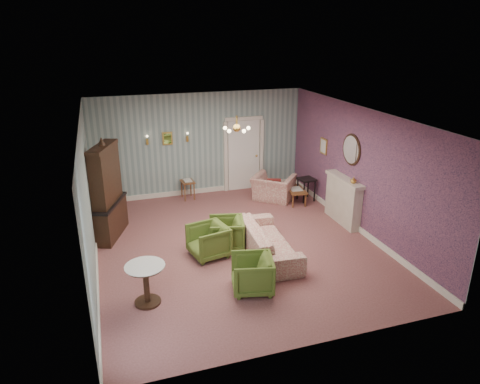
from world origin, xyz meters
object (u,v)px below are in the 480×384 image
object	(u,v)px
olive_chair_a	(252,272)
wingback_chair	(273,184)
fireplace	(343,200)
dresser	(106,189)
pedestal_table	(146,284)
coffee_table	(295,196)
sofa_chintz	(268,236)
olive_chair_c	(226,232)
side_table_black	(306,189)
olive_chair_b	(208,239)

from	to	relation	value
olive_chair_a	wingback_chair	distance (m)	4.63
fireplace	dresser	bearing A→B (deg)	169.99
olive_chair_a	pedestal_table	xyz separation A→B (m)	(-1.88, 0.18, 0.00)
wingback_chair	coffee_table	size ratio (longest dim) A/B	1.36
sofa_chintz	fireplace	size ratio (longest dim) A/B	1.59
dresser	olive_chair_a	bearing A→B (deg)	-32.25
fireplace	pedestal_table	xyz separation A→B (m)	(-5.02, -2.01, -0.20)
dresser	pedestal_table	size ratio (longest dim) A/B	3.03
olive_chair_c	wingback_chair	distance (m)	3.14
fireplace	coffee_table	distance (m)	1.68
coffee_table	side_table_black	xyz separation A→B (m)	(0.35, 0.06, 0.12)
olive_chair_a	coffee_table	distance (m)	4.54
sofa_chintz	olive_chair_c	bearing A→B (deg)	56.94
olive_chair_b	pedestal_table	size ratio (longest dim) A/B	1.01
dresser	coffee_table	xyz separation A→B (m)	(4.95, 0.56, -0.94)
wingback_chair	side_table_black	xyz separation A→B (m)	(0.85, -0.34, -0.15)
sofa_chintz	dresser	distance (m)	3.78
sofa_chintz	side_table_black	xyz separation A→B (m)	(2.15, 2.59, -0.11)
olive_chair_b	dresser	xyz separation A→B (m)	(-1.93, 1.65, 0.76)
olive_chair_b	dresser	bearing A→B (deg)	-142.41
fireplace	side_table_black	xyz separation A→B (m)	(-0.21, 1.60, -0.26)
olive_chair_c	coffee_table	world-z (taller)	olive_chair_c
olive_chair_a	dresser	xyz separation A→B (m)	(-2.37, 3.17, 0.77)
fireplace	olive_chair_b	bearing A→B (deg)	-169.28
wingback_chair	coffee_table	xyz separation A→B (m)	(0.50, -0.40, -0.27)
olive_chair_a	side_table_black	distance (m)	4.80
olive_chair_a	sofa_chintz	bearing A→B (deg)	160.62
coffee_table	olive_chair_c	bearing A→B (deg)	-142.39
olive_chair_a	olive_chair_b	xyz separation A→B (m)	(-0.44, 1.52, 0.01)
olive_chair_c	fireplace	xyz separation A→B (m)	(3.12, 0.44, 0.20)
dresser	olive_chair_b	bearing A→B (deg)	-19.59
olive_chair_a	pedestal_table	world-z (taller)	pedestal_table
coffee_table	olive_chair_a	bearing A→B (deg)	-124.66
olive_chair_a	sofa_chintz	xyz separation A→B (m)	(0.77, 1.21, 0.06)
fireplace	coffee_table	size ratio (longest dim) A/B	1.77
olive_chair_c	fireplace	distance (m)	3.15
olive_chair_c	coffee_table	distance (m)	3.24
pedestal_table	wingback_chair	bearing A→B (deg)	44.90
pedestal_table	coffee_table	bearing A→B (deg)	38.49
coffee_table	wingback_chair	bearing A→B (deg)	141.32
olive_chair_b	fireplace	xyz separation A→B (m)	(3.58, 0.68, 0.20)
olive_chair_a	sofa_chintz	world-z (taller)	sofa_chintz
olive_chair_c	dresser	size ratio (longest dim) A/B	0.33
fireplace	pedestal_table	bearing A→B (deg)	-158.14
wingback_chair	olive_chair_c	bearing A→B (deg)	90.22
sofa_chintz	pedestal_table	distance (m)	2.85
coffee_table	fireplace	bearing A→B (deg)	-70.13
sofa_chintz	coffee_table	distance (m)	3.12
wingback_chair	pedestal_table	xyz separation A→B (m)	(-3.96, -3.95, -0.09)
wingback_chair	fireplace	size ratio (longest dim) A/B	0.77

